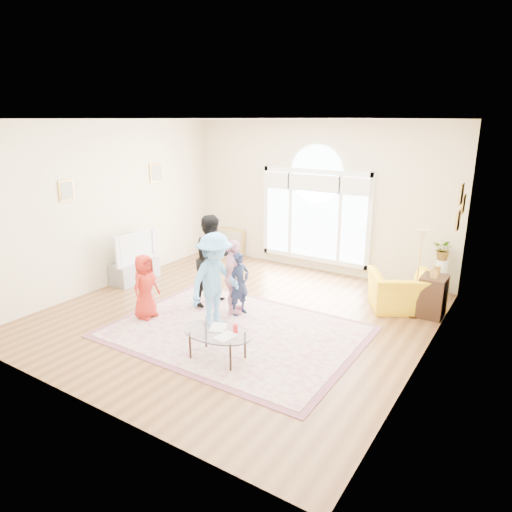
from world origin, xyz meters
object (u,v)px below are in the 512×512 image
Objects in this scene: coffee_table at (217,333)px; armchair at (401,292)px; area_rug at (235,332)px; tv_console at (135,271)px; television at (133,246)px.

armchair reaches higher than coffee_table.
area_rug is 3.22m from tv_console.
coffee_table is 3.51m from armchair.
television is 3.78m from coffee_table.
television is at bearing 150.52° from coffee_table.
coffee_table is 1.04× the size of armchair.
tv_console is (-3.10, 0.84, 0.20)m from area_rug.
coffee_table reaches higher than area_rug.
television reaches higher than coffee_table.
coffee_table is at bearing -26.12° from tv_console.
area_rug is 0.95m from coffee_table.
armchair is at bearing 58.83° from coffee_table.
coffee_table is (3.38, -1.66, 0.19)m from tv_console.
tv_console is at bearing 180.00° from television.
tv_console is 3.77m from coffee_table.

